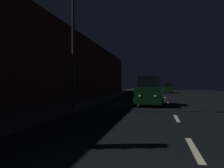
{
  "coord_description": "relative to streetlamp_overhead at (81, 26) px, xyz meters",
  "views": [
    {
      "loc": [
        -0.87,
        -2.72,
        1.6
      ],
      "look_at": [
        -4.75,
        15.83,
        1.65
      ],
      "focal_mm": 35.14,
      "sensor_mm": 36.0,
      "label": 1
    }
  ],
  "objects": [
    {
      "name": "streetlamp_overhead",
      "position": [
        0.0,
        0.0,
        0.0
      ],
      "size": [
        1.7,
        0.44,
        7.45
      ],
      "color": "#2D2D30",
      "rests_on": "ground"
    },
    {
      "name": "ground",
      "position": [
        5.18,
        15.38,
        -4.92
      ],
      "size": [
        27.86,
        84.0,
        0.02
      ],
      "primitive_type": "cube",
      "color": "black"
    },
    {
      "name": "lane_centerline",
      "position": [
        5.18,
        3.98,
        -4.91
      ],
      "size": [
        0.16,
        24.07,
        0.01
      ],
      "color": "beige",
      "rests_on": "ground"
    },
    {
      "name": "building_facade_left",
      "position": [
        -5.15,
        11.88,
        -1.02
      ],
      "size": [
        0.8,
        63.0,
        7.79
      ],
      "primitive_type": "cube",
      "color": "#472319",
      "rests_on": "ground"
    },
    {
      "name": "sidewalk_left",
      "position": [
        -2.55,
        15.38,
        -4.84
      ],
      "size": [
        4.4,
        84.0,
        0.15
      ],
      "primitive_type": "cube",
      "color": "#33302D",
      "rests_on": "ground"
    },
    {
      "name": "car_approaching_headlights",
      "position": [
        3.64,
        5.4,
        -3.88
      ],
      "size": [
        2.07,
        4.48,
        2.26
      ],
      "rotation": [
        0.0,
        0.0,
        -1.57
      ],
      "color": "#0F3819",
      "rests_on": "ground"
    },
    {
      "name": "car_distant_taillights",
      "position": [
        6.22,
        31.11,
        -4.03
      ],
      "size": [
        1.77,
        3.84,
        1.94
      ],
      "rotation": [
        0.0,
        0.0,
        1.57
      ],
      "color": "#0F3819",
      "rests_on": "ground"
    }
  ]
}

